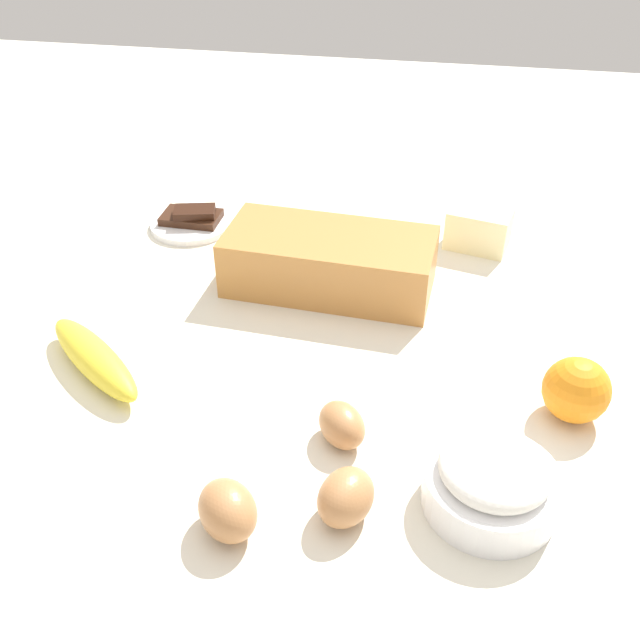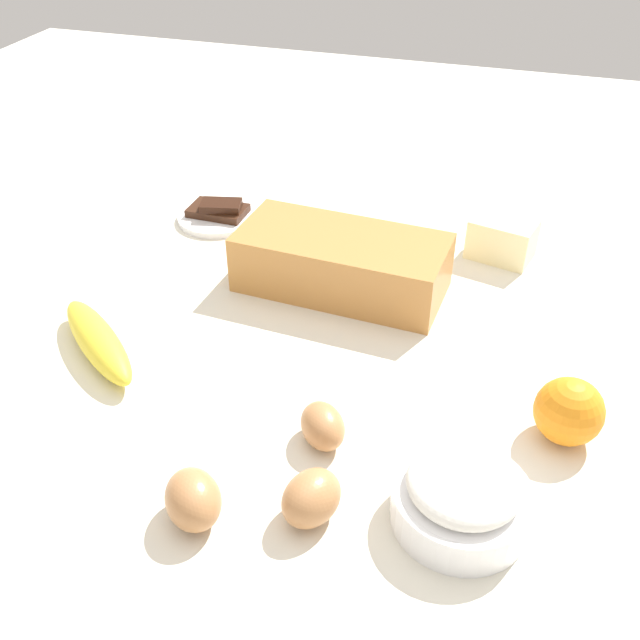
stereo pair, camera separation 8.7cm
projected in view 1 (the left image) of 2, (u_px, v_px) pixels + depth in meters
ground_plane at (320, 352)px, 0.90m from camera, size 2.40×2.40×0.02m
loaf_pan at (329, 260)px, 0.98m from camera, size 0.29×0.15×0.08m
flour_bowl at (492, 481)px, 0.68m from camera, size 0.13×0.13×0.07m
banana at (94, 358)px, 0.84m from camera, size 0.18×0.15×0.04m
orange_fruit at (576, 390)px, 0.77m from camera, size 0.07×0.07×0.07m
butter_block at (479, 228)px, 1.07m from camera, size 0.10×0.08×0.06m
egg_near_butter at (346, 497)px, 0.67m from camera, size 0.07×0.08×0.05m
egg_beside_bowl at (342, 425)px, 0.75m from camera, size 0.07×0.08×0.04m
egg_loose at (228, 510)px, 0.66m from camera, size 0.08×0.08×0.05m
chocolate_plate at (192, 221)px, 1.13m from camera, size 0.13×0.13×0.03m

